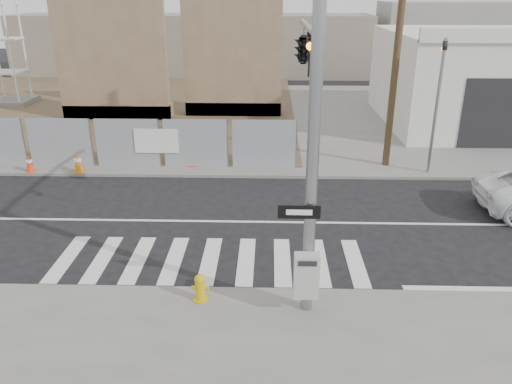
{
  "coord_description": "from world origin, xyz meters",
  "views": [
    {
      "loc": [
        1.61,
        -14.51,
        6.95
      ],
      "look_at": [
        1.23,
        -0.88,
        1.4
      ],
      "focal_mm": 35.0,
      "sensor_mm": 36.0,
      "label": 1
    }
  ],
  "objects_px": {
    "traffic_cone_c": "(78,163)",
    "traffic_cone_b": "(29,164)",
    "fire_hydrant": "(200,287)",
    "auto_shop": "(501,78)",
    "traffic_cone_d": "(192,158)",
    "signal_pole": "(306,84)"
  },
  "relations": [
    {
      "from": "auto_shop",
      "to": "traffic_cone_d",
      "type": "distance_m",
      "value": 17.6
    },
    {
      "from": "fire_hydrant",
      "to": "auto_shop",
      "type": "bearing_deg",
      "value": 68.57
    },
    {
      "from": "fire_hydrant",
      "to": "signal_pole",
      "type": "bearing_deg",
      "value": 62.47
    },
    {
      "from": "traffic_cone_b",
      "to": "traffic_cone_d",
      "type": "distance_m",
      "value": 6.49
    },
    {
      "from": "auto_shop",
      "to": "fire_hydrant",
      "type": "bearing_deg",
      "value": -128.6
    },
    {
      "from": "traffic_cone_b",
      "to": "traffic_cone_d",
      "type": "height_order",
      "value": "traffic_cone_d"
    },
    {
      "from": "signal_pole",
      "to": "traffic_cone_c",
      "type": "bearing_deg",
      "value": 143.81
    },
    {
      "from": "fire_hydrant",
      "to": "traffic_cone_d",
      "type": "bearing_deg",
      "value": 116.77
    },
    {
      "from": "traffic_cone_c",
      "to": "traffic_cone_b",
      "type": "bearing_deg",
      "value": 180.0
    },
    {
      "from": "auto_shop",
      "to": "traffic_cone_c",
      "type": "distance_m",
      "value": 21.98
    },
    {
      "from": "traffic_cone_b",
      "to": "auto_shop",
      "type": "bearing_deg",
      "value": 21.64
    },
    {
      "from": "signal_pole",
      "to": "traffic_cone_d",
      "type": "xyz_separation_m",
      "value": [
        -4.11,
        7.17,
        -4.33
      ]
    },
    {
      "from": "auto_shop",
      "to": "traffic_cone_c",
      "type": "bearing_deg",
      "value": -156.45
    },
    {
      "from": "signal_pole",
      "to": "traffic_cone_d",
      "type": "bearing_deg",
      "value": 119.85
    },
    {
      "from": "auto_shop",
      "to": "traffic_cone_d",
      "type": "bearing_deg",
      "value": -153.34
    },
    {
      "from": "fire_hydrant",
      "to": "traffic_cone_b",
      "type": "height_order",
      "value": "fire_hydrant"
    },
    {
      "from": "traffic_cone_c",
      "to": "signal_pole",
      "type": "bearing_deg",
      "value": -36.19
    },
    {
      "from": "traffic_cone_d",
      "to": "auto_shop",
      "type": "bearing_deg",
      "value": 26.66
    },
    {
      "from": "signal_pole",
      "to": "traffic_cone_c",
      "type": "relative_size",
      "value": 9.06
    },
    {
      "from": "fire_hydrant",
      "to": "traffic_cone_b",
      "type": "bearing_deg",
      "value": 149.76
    },
    {
      "from": "traffic_cone_d",
      "to": "traffic_cone_b",
      "type": "bearing_deg",
      "value": -171.99
    },
    {
      "from": "traffic_cone_b",
      "to": "traffic_cone_c",
      "type": "height_order",
      "value": "traffic_cone_c"
    }
  ]
}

